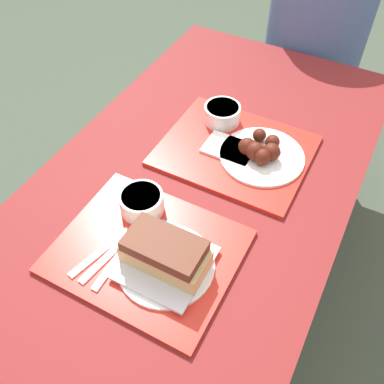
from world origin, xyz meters
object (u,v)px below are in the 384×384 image
tray_far (235,150)px  brisket_sandwich_plate (165,256)px  bowl_coleslaw_far (222,113)px  bowl_coleslaw_near (142,201)px  wings_plate_far (261,152)px  person_seated_across (320,19)px  tray_near (147,251)px

tray_far → brisket_sandwich_plate: size_ratio=1.86×
bowl_coleslaw_far → bowl_coleslaw_near: bearing=-93.9°
bowl_coleslaw_near → brisket_sandwich_plate: brisket_sandwich_plate is taller
bowl_coleslaw_near → wings_plate_far: 0.36m
wings_plate_far → person_seated_across: size_ratio=0.33×
person_seated_across → bowl_coleslaw_far: bearing=-96.3°
brisket_sandwich_plate → bowl_coleslaw_near: bearing=139.8°
brisket_sandwich_plate → wings_plate_far: size_ratio=0.93×
tray_near → person_seated_across: size_ratio=0.57×
brisket_sandwich_plate → bowl_coleslaw_far: bearing=101.7°
tray_near → tray_far: same height
bowl_coleslaw_far → person_seated_across: 0.72m
bowl_coleslaw_near → person_seated_across: (0.11, 1.11, -0.01)m
tray_near → bowl_coleslaw_far: bowl_coleslaw_far is taller
person_seated_across → tray_far: bearing=-89.5°
tray_far → bowl_coleslaw_near: bowl_coleslaw_near is taller
bowl_coleslaw_far → tray_far: bearing=-47.3°
tray_far → person_seated_across: (-0.01, 0.81, 0.02)m
brisket_sandwich_plate → person_seated_across: size_ratio=0.30×
tray_near → wings_plate_far: size_ratio=1.74×
bowl_coleslaw_far → person_seated_across: (0.08, 0.71, -0.01)m
person_seated_across → tray_near: bearing=-91.6°
tray_near → person_seated_across: 1.21m
bowl_coleslaw_near → wings_plate_far: size_ratio=0.46×
bowl_coleslaw_near → tray_near: bearing=-52.8°
bowl_coleslaw_near → person_seated_across: person_seated_across is taller
tray_near → bowl_coleslaw_far: bearing=95.3°
tray_far → person_seated_across: size_ratio=0.57×
bowl_coleslaw_near → person_seated_across: 1.12m
tray_near → bowl_coleslaw_near: (-0.07, 0.10, 0.03)m
tray_far → tray_near: bearing=-95.8°
tray_near → brisket_sandwich_plate: bearing=-15.1°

